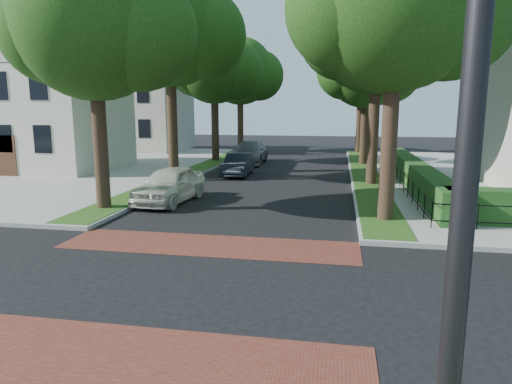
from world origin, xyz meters
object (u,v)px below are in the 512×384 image
parked_car_front (170,185)px  traffic_signal (450,48)px  parked_car_rear (249,153)px  parked_car_middle (238,165)px

parked_car_front → traffic_signal: bearing=-53.1°
parked_car_front → parked_car_rear: parked_car_rear is taller
parked_car_rear → parked_car_middle: bearing=-86.2°
parked_car_front → parked_car_rear: bearing=92.5°
parked_car_middle → parked_car_rear: (-0.54, 6.17, 0.15)m
traffic_signal → parked_car_rear: (-7.72, 28.16, -3.88)m
traffic_signal → parked_car_front: size_ratio=1.73×
parked_car_middle → parked_car_rear: parked_car_rear is taller
traffic_signal → parked_car_rear: traffic_signal is taller
parked_car_rear → parked_car_front: bearing=-93.8°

